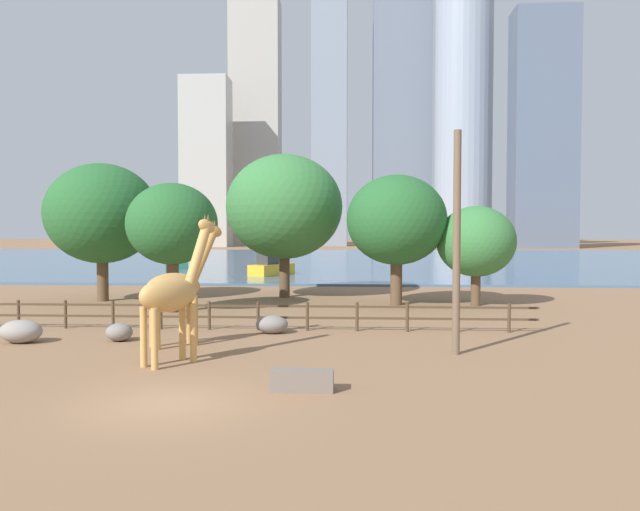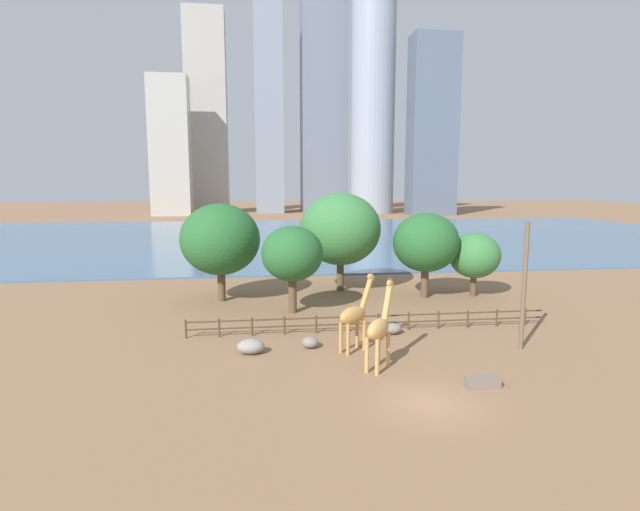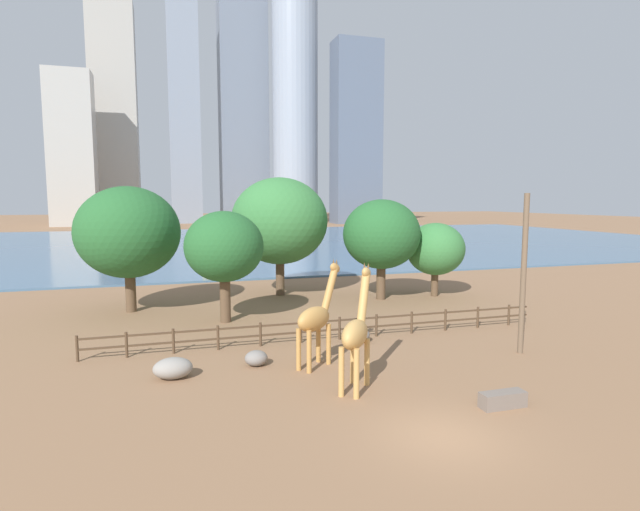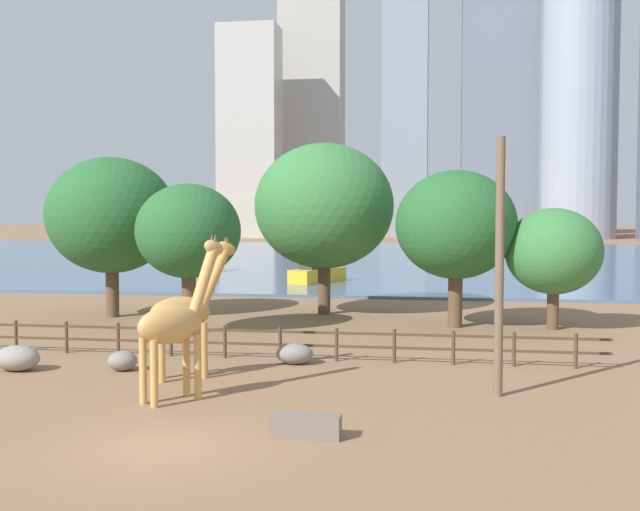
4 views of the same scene
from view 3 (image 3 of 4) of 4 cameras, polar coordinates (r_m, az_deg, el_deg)
The scene contains 23 objects.
ground_plane at distance 94.68m, azimuth -11.55°, elevation 1.51°, with size 400.00×400.00×0.00m, color #8C6647.
harbor_water at distance 91.70m, azimuth -11.38°, elevation 1.42°, with size 180.00×86.00×0.20m, color #476B8C.
giraffe_tall at distance 20.84m, azimuth 4.15°, elevation -8.81°, with size 2.44×2.91×5.14m.
giraffe_companion at distance 23.59m, azimuth -0.44°, elevation -7.14°, with size 2.95×2.42×4.97m.
utility_pole at distance 27.29m, azimuth 22.24°, elevation -2.01°, with size 0.28×0.28×8.18m, color brown.
boulder_near_fence at distance 27.96m, azimuth 4.29°, elevation -9.09°, with size 1.42×1.06×0.80m, color gray.
boulder_by_pole at distance 24.35m, azimuth -7.30°, elevation -11.56°, with size 1.09×0.98×0.73m, color gray.
boulder_small at distance 23.43m, azimuth -16.47°, elevation -12.25°, with size 1.71×1.25×0.94m, color gray.
feeding_trough at distance 20.90m, azimuth 20.16°, elevation -15.20°, with size 1.80×0.60×0.60m, color #72665B.
enclosure_fence at distance 28.15m, azimuth 0.77°, elevation -8.20°, with size 26.12×0.14×1.30m.
tree_left_large at distance 41.55m, azimuth 13.06°, elevation 0.71°, with size 4.72×4.72×6.00m.
tree_center_broad at distance 32.24m, azimuth -10.90°, elevation 0.95°, with size 5.02×5.02×7.16m.
tree_right_tall at distance 39.36m, azimuth 7.05°, elevation 2.39°, with size 6.05×6.05×7.89m.
tree_left_small at distance 37.07m, azimuth -21.08°, elevation 2.47°, with size 7.07×7.07×8.79m.
tree_right_small at distance 40.82m, azimuth -4.64°, elevation 3.93°, with size 7.84×7.84×9.65m.
boat_ferry at distance 68.18m, azimuth -22.55°, elevation 0.14°, with size 3.93×5.64×4.79m.
boat_sailboat at distance 58.08m, azimuth -11.49°, elevation -0.51°, with size 4.09×5.61×4.78m.
skyline_tower_needle at distance 169.26m, azimuth 4.15°, elevation 13.71°, with size 15.42×9.35×58.88m, color slate.
skyline_block_central at distance 177.49m, azimuth -15.25°, elevation 15.64°, with size 9.92×8.49×74.07m, color gray.
skyline_tower_glass at distance 176.67m, azimuth -2.84°, elevation 16.94°, with size 15.28×15.28×80.43m, color #939EAD.
skyline_block_left at distance 190.03m, azimuth -8.83°, elevation 18.70°, with size 16.62×12.20×97.20m, color slate.
skyline_block_right at distance 167.02m, azimuth -26.49°, elevation 10.80°, with size 12.69×8.89×45.20m, color #B7B2A8.
skyline_tower_short at distance 185.39m, azimuth -22.45°, elevation 14.66°, with size 14.55×9.37×72.00m, color #ADA89E.
Camera 3 is at (-8.46, -13.98, 7.85)m, focal length 28.00 mm.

